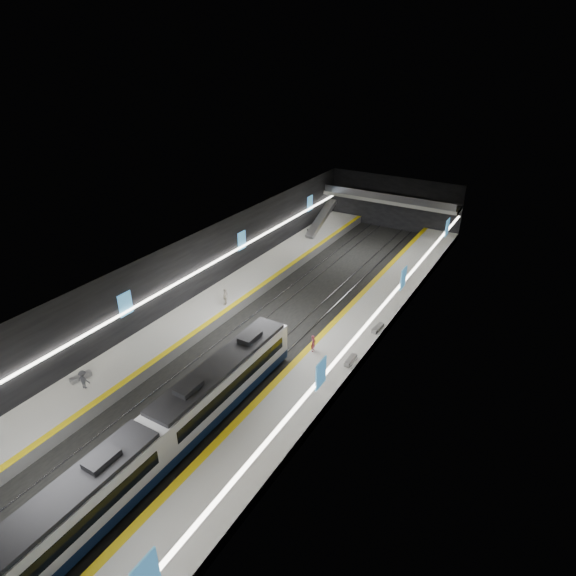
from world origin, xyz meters
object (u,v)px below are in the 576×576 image
Objects in this scene: bench_left_far at (313,229)px; bench_right_far at (378,328)px; escalator at (321,219)px; passenger_left_b at (83,380)px; passenger_left_a at (225,297)px; passenger_right_a at (313,344)px; bench_right_near at (350,360)px; train at (153,442)px; bench_left_near at (81,377)px.

bench_right_far is at bearing -31.36° from bench_left_far.
escalator is 4.53× the size of bench_right_far.
escalator is 4.89× the size of passenger_left_b.
bench_left_far is 24.21m from passenger_left_a.
passenger_right_a reaches higher than bench_right_far.
bench_right_near is (16.89, -27.20, -1.69)m from escalator.
train reaches higher than passenger_left_a.
train is 18.38× the size of passenger_left_b.
bench_left_near is 1.06× the size of passenger_left_b.
bench_left_far is at bearing 166.67° from passenger_left_a.
passenger_right_a is (14.44, 13.26, 0.58)m from bench_left_near.
escalator is at bearing 21.14° from passenger_right_a.
passenger_right_a is (-3.67, -6.24, 0.58)m from bench_right_far.
passenger_left_a is (2.46, -24.07, 0.69)m from bench_left_far.
bench_left_far is at bearing -154.69° from escalator.
bench_left_near is 0.98× the size of bench_right_far.
passenger_left_b reaches higher than passenger_right_a.
passenger_left_a is at bearing -162.34° from bench_right_far.
bench_left_near is at bearing -28.26° from passenger_left_a.
escalator is at bearing 100.96° from bench_left_near.
passenger_left_a is at bearing -107.55° from passenger_left_b.
passenger_left_b is (0.11, -41.17, -1.08)m from escalator.
passenger_left_a is (-8.54, 18.94, -0.27)m from train.
passenger_left_b is (-16.89, -20.07, 0.60)m from bench_right_far.
escalator is 41.18m from passenger_left_b.
passenger_left_a is (-15.43, 2.65, 0.72)m from bench_right_near.
passenger_left_a is at bearing 169.54° from bench_right_near.
bench_left_near is at bearing -37.87° from passenger_left_b.
bench_right_far is (18.11, 19.50, 0.01)m from bench_left_near.
passenger_left_b is at bearing 166.82° from train.
bench_left_far is at bearing 123.10° from bench_right_near.
escalator is 1.99m from bench_left_far.
train is at bearing 153.89° from passenger_left_b.
bench_right_far is at bearing 59.64° from bench_left_near.
passenger_left_a is 1.14× the size of passenger_left_b.
bench_left_near is at bearing -72.62° from bench_left_far.
bench_right_near is at bearing 49.20° from bench_left_near.
passenger_left_b is at bearing -12.42° from bench_left_near.
train is at bearing 163.46° from passenger_right_a.
passenger_right_a is (13.33, -27.34, -1.11)m from escalator.
train is 23.47m from bench_right_far.
passenger_right_a is 19.13m from passenger_left_b.
bench_right_far is 1.08× the size of passenger_left_b.
bench_left_far is at bearing 104.35° from train.
bench_right_near is at bearing -38.66° from bench_left_far.
bench_left_near is at bearing -127.71° from bench_right_far.
escalator is 27.15m from bench_right_far.
train is 17.31× the size of bench_right_near.
bench_right_far is (7.00, 22.38, -0.98)m from train.
escalator reaches higher than passenger_right_a.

